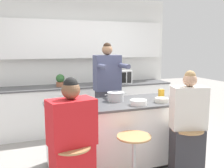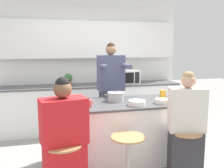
{
  "view_description": "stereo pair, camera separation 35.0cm",
  "coord_description": "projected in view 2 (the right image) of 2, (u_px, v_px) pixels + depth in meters",
  "views": [
    {
      "loc": [
        -1.21,
        -3.17,
        1.69
      ],
      "look_at": [
        0.0,
        0.08,
        1.16
      ],
      "focal_mm": 40.0,
      "sensor_mm": 36.0,
      "label": 1
    },
    {
      "loc": [
        -0.88,
        -3.27,
        1.69
      ],
      "look_at": [
        0.0,
        0.08,
        1.16
      ],
      "focal_mm": 40.0,
      "sensor_mm": 36.0,
      "label": 2
    }
  ],
  "objects": [
    {
      "name": "back_counter",
      "position": [
        93.0,
        107.0,
        5.12
      ],
      "size": [
        3.62,
        0.62,
        0.92
      ],
      "color": "white",
      "rests_on": "ground_plane"
    },
    {
      "name": "bar_stool_rightmost",
      "position": [
        185.0,
        153.0,
        3.1
      ],
      "size": [
        0.4,
        0.4,
        0.66
      ],
      "color": "tan",
      "rests_on": "ground_plane"
    },
    {
      "name": "fruit_bowl",
      "position": [
        137.0,
        103.0,
        3.29
      ],
      "size": [
        0.22,
        0.22,
        0.07
      ],
      "color": "white",
      "rests_on": "kitchen_island"
    },
    {
      "name": "kitchen_island",
      "position": [
        113.0,
        134.0,
        3.53
      ],
      "size": [
        1.86,
        0.82,
        0.91
      ],
      "color": "black",
      "rests_on": "ground_plane"
    },
    {
      "name": "banana_bunch",
      "position": [
        69.0,
        99.0,
        3.57
      ],
      "size": [
        0.14,
        0.1,
        0.05
      ],
      "color": "yellow",
      "rests_on": "kitchen_island"
    },
    {
      "name": "bar_stool_center",
      "position": [
        128.0,
        159.0,
        2.92
      ],
      "size": [
        0.4,
        0.4,
        0.66
      ],
      "color": "tan",
      "rests_on": "ground_plane"
    },
    {
      "name": "juice_carton",
      "position": [
        163.0,
        95.0,
        3.56
      ],
      "size": [
        0.06,
        0.06,
        0.17
      ],
      "color": "gold",
      "rests_on": "kitchen_island"
    },
    {
      "name": "potted_plant",
      "position": [
        68.0,
        80.0,
        4.91
      ],
      "size": [
        0.16,
        0.16,
        0.24
      ],
      "color": "#A86042",
      "rests_on": "back_counter"
    },
    {
      "name": "ground_plane",
      "position": [
        113.0,
        164.0,
        3.6
      ],
      "size": [
        16.0,
        16.0,
        0.0
      ],
      "primitive_type": "plane",
      "color": "gray"
    },
    {
      "name": "person_seated_near",
      "position": [
        186.0,
        133.0,
        3.07
      ],
      "size": [
        0.47,
        0.36,
        1.4
      ],
      "rotation": [
        0.0,
        0.0,
        -0.27
      ],
      "color": "#333338",
      "rests_on": "ground_plane"
    },
    {
      "name": "coffee_cup_near",
      "position": [
        62.0,
        105.0,
        3.12
      ],
      "size": [
        0.12,
        0.09,
        0.09
      ],
      "color": "#4C7099",
      "rests_on": "kitchen_island"
    },
    {
      "name": "microwave",
      "position": [
        126.0,
        77.0,
        5.17
      ],
      "size": [
        0.52,
        0.38,
        0.28
      ],
      "color": "white",
      "rests_on": "back_counter"
    },
    {
      "name": "coffee_cup_far",
      "position": [
        89.0,
        104.0,
        3.2
      ],
      "size": [
        0.1,
        0.07,
        0.1
      ],
      "color": "#DB4C51",
      "rests_on": "kitchen_island"
    },
    {
      "name": "wall_back",
      "position": [
        89.0,
        53.0,
        5.24
      ],
      "size": [
        3.9,
        0.22,
        2.7
      ],
      "color": "silver",
      "rests_on": "ground_plane"
    },
    {
      "name": "person_wrapped_blanket",
      "position": [
        64.0,
        144.0,
        2.7
      ],
      "size": [
        0.53,
        0.37,
        1.37
      ],
      "rotation": [
        0.0,
        0.0,
        0.19
      ],
      "color": "red",
      "rests_on": "ground_plane"
    },
    {
      "name": "cooking_pot",
      "position": [
        116.0,
        97.0,
        3.56
      ],
      "size": [
        0.33,
        0.25,
        0.13
      ],
      "color": "#B7BABC",
      "rests_on": "kitchen_island"
    },
    {
      "name": "person_cooking",
      "position": [
        111.0,
        97.0,
        4.12
      ],
      "size": [
        0.44,
        0.55,
        1.75
      ],
      "rotation": [
        0.0,
        0.0,
        0.03
      ],
      "color": "#383842",
      "rests_on": "ground_plane"
    },
    {
      "name": "mixing_bowl_steel",
      "position": [
        162.0,
        101.0,
        3.42
      ],
      "size": [
        0.19,
        0.19,
        0.06
      ],
      "color": "silver",
      "rests_on": "kitchen_island"
    }
  ]
}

